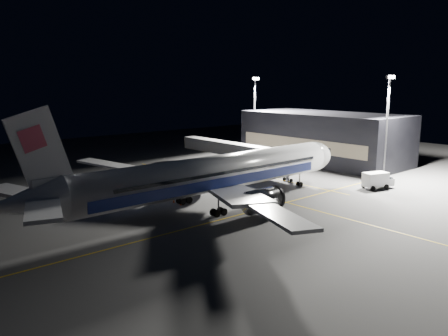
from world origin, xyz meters
TOP-DOWN VIEW (x-y plane):
  - ground at (0.00, 0.00)m, footprint 200.00×200.00m
  - guide_line_main at (10.00, 0.00)m, footprint 0.25×80.00m
  - guide_line_cross at (0.00, -6.00)m, footprint 70.00×0.25m
  - guide_line_side at (22.00, 10.00)m, footprint 0.25×40.00m
  - airliner at (-1.08, 0.00)m, footprint 61.48×54.22m
  - terminal at (45.98, 14.00)m, footprint 18.12×40.00m
  - jet_bridge at (22.00, 18.06)m, footprint 3.60×34.40m
  - floodlight_mast_north at (40.00, 31.99)m, footprint 2.40×0.68m
  - floodlight_mast_south at (40.00, -6.01)m, footprint 2.40×0.67m
  - service_truck at (30.16, -10.42)m, footprint 6.32×3.96m
  - baggage_tug at (-5.36, 21.99)m, footprint 3.01×2.54m
  - safety_cone_a at (4.00, 9.28)m, footprint 0.43×0.43m
  - safety_cone_b at (-3.87, 4.00)m, footprint 0.45×0.45m
  - safety_cone_c at (-3.93, 5.96)m, footprint 0.35×0.35m

SIDE VIEW (x-z plane):
  - ground at x=0.00m, z-range 0.00..0.00m
  - guide_line_main at x=10.00m, z-range 0.00..0.01m
  - guide_line_cross at x=0.00m, z-range 0.00..0.01m
  - guide_line_side at x=22.00m, z-range 0.00..0.01m
  - safety_cone_c at x=-3.93m, z-range 0.00..0.52m
  - safety_cone_a at x=4.00m, z-range 0.00..0.64m
  - safety_cone_b at x=-3.87m, z-range 0.00..0.67m
  - baggage_tug at x=-5.36m, z-range -0.08..1.93m
  - service_truck at x=30.16m, z-range 0.11..3.13m
  - jet_bridge at x=22.00m, z-range 1.43..7.73m
  - airliner at x=-1.08m, z-range -3.16..13.48m
  - terminal at x=45.98m, z-range 0.00..12.00m
  - floodlight_mast_north at x=40.00m, z-range 2.02..22.72m
  - floodlight_mast_south at x=40.00m, z-range 2.02..22.72m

